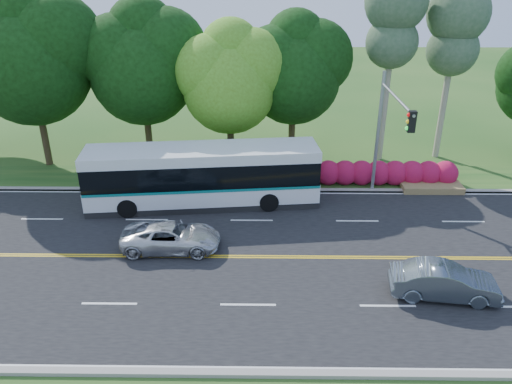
{
  "coord_description": "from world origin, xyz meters",
  "views": [
    {
      "loc": [
        0.02,
        -19.4,
        12.4
      ],
      "look_at": [
        -0.26,
        2.0,
        2.36
      ],
      "focal_mm": 35.0,
      "sensor_mm": 36.0,
      "label": 1
    }
  ],
  "objects_px": {
    "transit_bus": "(202,177)",
    "sedan": "(444,282)",
    "suv": "(171,237)",
    "traffic_signal": "(388,124)"
  },
  "relations": [
    {
      "from": "suv",
      "to": "transit_bus",
      "type": "bearing_deg",
      "value": -12.38
    },
    {
      "from": "sedan",
      "to": "suv",
      "type": "xyz_separation_m",
      "value": [
        -11.51,
        3.49,
        -0.06
      ]
    },
    {
      "from": "transit_bus",
      "to": "suv",
      "type": "xyz_separation_m",
      "value": [
        -0.98,
        -4.79,
        -0.98
      ]
    },
    {
      "from": "transit_bus",
      "to": "suv",
      "type": "bearing_deg",
      "value": -107.77
    },
    {
      "from": "traffic_signal",
      "to": "transit_bus",
      "type": "xyz_separation_m",
      "value": [
        -9.71,
        0.05,
        -3.04
      ]
    },
    {
      "from": "suv",
      "to": "sedan",
      "type": "bearing_deg",
      "value": -107.75
    },
    {
      "from": "transit_bus",
      "to": "sedan",
      "type": "bearing_deg",
      "value": -44.44
    },
    {
      "from": "sedan",
      "to": "traffic_signal",
      "type": "bearing_deg",
      "value": 12.74
    },
    {
      "from": "traffic_signal",
      "to": "transit_bus",
      "type": "relative_size",
      "value": 0.55
    },
    {
      "from": "transit_bus",
      "to": "sedan",
      "type": "distance_m",
      "value": 13.44
    }
  ]
}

